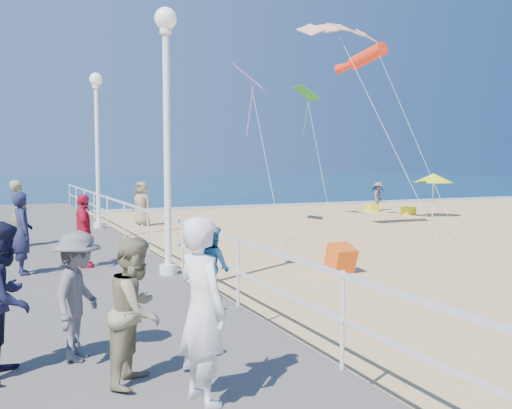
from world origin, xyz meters
name	(u,v)px	position (x,y,z in m)	size (l,w,h in m)	color
ground	(384,273)	(0.00, 0.00, 0.00)	(160.00, 160.00, 0.00)	#E5BC77
ocean	(73,183)	(0.00, 65.00, 0.01)	(160.00, 90.00, 0.05)	#0B2C46
surf_line	(163,209)	(0.00, 20.50, 0.03)	(160.00, 1.20, 0.04)	silver
boardwalk	(57,294)	(-7.50, 0.00, 0.20)	(5.00, 44.00, 0.40)	#66625C
railing	(182,232)	(-5.05, 0.00, 1.25)	(0.05, 42.00, 0.55)	white
lamp_post_mid	(167,113)	(-5.35, 0.00, 3.66)	(0.44, 0.44, 5.32)	white
lamp_post_far	(97,133)	(-5.35, 9.00, 3.66)	(0.44, 0.44, 5.32)	white
woman_holding_toddler	(202,310)	(-6.72, -6.19, 1.29)	(0.65, 0.42, 1.77)	white
toddler_held	(212,267)	(-6.57, -6.04, 1.66)	(0.40, 0.31, 0.82)	#358EC9
spectator_0	(22,233)	(-8.05, 1.21, 1.24)	(0.61, 0.40, 1.68)	#1C1E3D
spectator_1	(136,311)	(-7.18, -5.45, 1.15)	(0.73, 0.57, 1.51)	gray
spectator_2	(78,296)	(-7.64, -4.48, 1.14)	(0.96, 0.55, 1.49)	#5E5D63
spectator_3	(83,231)	(-6.82, 1.48, 1.20)	(0.93, 0.39, 1.59)	#B7162F
spectator_6	(19,213)	(-8.00, 5.38, 1.30)	(0.66, 0.43, 1.80)	#83795A
spectator_7	(4,299)	(-8.42, -4.67, 1.23)	(0.80, 0.63, 1.65)	#181935
beach_walker_a	(378,196)	(10.57, 14.66, 0.80)	(1.04, 0.60, 1.61)	#545559
beach_walker_b	(378,192)	(14.52, 20.12, 0.72)	(0.84, 0.35, 1.44)	#1D1B3C
beach_walker_c	(142,204)	(-3.04, 12.53, 0.93)	(0.91, 0.59, 1.86)	gray
box_kite	(341,261)	(-0.98, 0.39, 0.30)	(0.55, 0.55, 0.60)	red
beach_umbrella	(433,178)	(10.80, 10.59, 1.91)	(1.90, 1.90, 2.14)	white
beach_chair_left	(372,208)	(9.94, 14.34, 0.20)	(0.55, 0.55, 0.40)	#F6F219
beach_chair_right	(408,211)	(10.53, 12.06, 0.20)	(0.55, 0.55, 0.40)	#FFFA1A
kite_parafoil	(339,27)	(2.86, 6.64, 7.52)	(3.06, 0.90, 0.30)	#EF521C
kite_windsock	(368,56)	(5.56, 8.73, 7.04)	(0.56, 0.56, 2.94)	red
kite_diamond_pink	(250,78)	(0.93, 10.28, 6.08)	(1.49, 1.49, 0.02)	#F65ABA
kite_diamond_green	(306,93)	(4.66, 12.25, 5.87)	(1.14, 1.14, 0.02)	green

